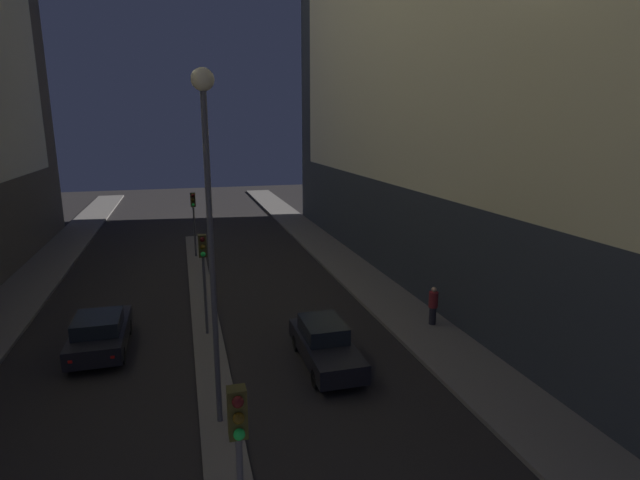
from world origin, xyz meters
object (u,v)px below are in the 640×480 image
street_lamp (208,185)px  pedestrian_on_right_sidewalk (433,305)px  car_right_lane (325,344)px  traffic_light_far (193,210)px  car_left_lane (100,333)px  traffic_light_mid (203,262)px  traffic_light_near (239,447)px

street_lamp → pedestrian_on_right_sidewalk: bearing=27.0°
street_lamp → car_right_lane: size_ratio=2.11×
traffic_light_far → car_right_lane: size_ratio=0.90×
traffic_light_far → street_lamp: 19.70m
street_lamp → car_left_lane: bearing=123.2°
traffic_light_mid → traffic_light_far: (0.00, 12.85, 0.00)m
car_left_lane → traffic_light_far: bearing=73.0°
traffic_light_mid → pedestrian_on_right_sidewalk: bearing=-9.9°
traffic_light_near → traffic_light_far: bearing=90.0°
pedestrian_on_right_sidewalk → traffic_light_far: bearing=123.1°
street_lamp → car_right_lane: street_lamp is taller
car_right_lane → traffic_light_far: bearing=103.7°
traffic_light_mid → car_left_lane: 4.72m
street_lamp → car_right_lane: bearing=35.0°
traffic_light_near → traffic_light_mid: 12.22m
traffic_light_mid → street_lamp: (0.00, -6.47, 3.82)m
car_left_lane → traffic_light_mid: bearing=4.8°
traffic_light_near → traffic_light_far: size_ratio=1.00×
traffic_light_near → car_right_lane: 9.77m
car_left_lane → traffic_light_near: bearing=-71.3°
traffic_light_near → car_left_lane: traffic_light_near is taller
car_left_lane → car_right_lane: (8.05, -3.32, 0.01)m
traffic_light_mid → pedestrian_on_right_sidewalk: size_ratio=2.49×
car_left_lane → pedestrian_on_right_sidewalk: bearing=-5.6°
traffic_light_near → car_right_lane: (4.02, 8.57, -2.43)m
street_lamp → pedestrian_on_right_sidewalk: street_lamp is taller
pedestrian_on_right_sidewalk → car_right_lane: bearing=-159.7°
traffic_light_near → traffic_light_mid: (0.00, 12.22, 0.00)m
street_lamp → car_left_lane: size_ratio=2.22×
traffic_light_near → traffic_light_far: 25.08m
traffic_light_mid → car_right_lane: bearing=-42.3°
street_lamp → car_right_lane: (4.02, 2.82, -6.26)m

